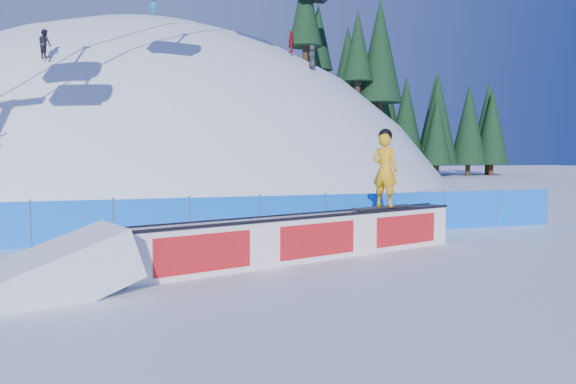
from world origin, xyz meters
name	(u,v)px	position (x,y,z in m)	size (l,w,h in m)	color
ground	(267,272)	(0.00, 0.00, 0.00)	(160.00, 160.00, 0.00)	white
snow_hill	(152,370)	(0.00, 42.00, -18.00)	(64.00, 64.00, 64.00)	white
treeline	(405,87)	(25.08, 39.90, 9.01)	(25.99, 13.35, 21.03)	#352115
safety_fence	(225,218)	(0.00, 4.50, 0.60)	(22.05, 0.05, 1.30)	blue
rail_box	(311,237)	(1.29, 0.98, 0.52)	(8.48, 3.32, 1.05)	white
snow_ramp	(59,295)	(-3.89, -0.74, 0.00)	(2.39, 1.59, 0.90)	white
snowboarder	(385,169)	(3.51, 1.71, 2.02)	(1.91, 0.92, 1.98)	black
distant_skiers	(194,32)	(2.76, 30.44, 11.16)	(18.40, 13.75, 7.43)	black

